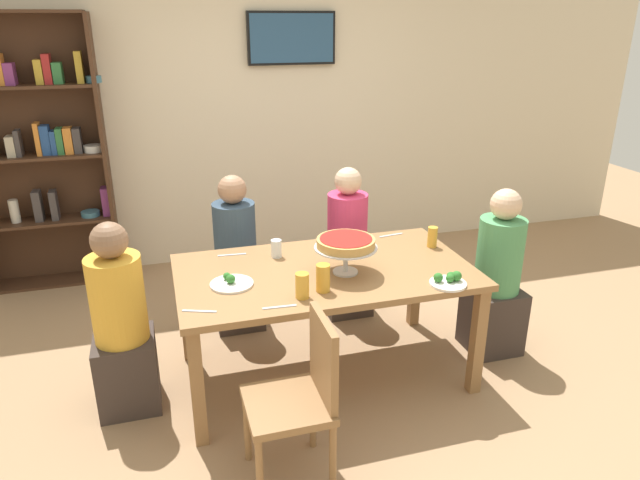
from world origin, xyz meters
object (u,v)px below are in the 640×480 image
(diner_head_west, at_px, (122,332))
(chair_near_left, at_px, (301,393))
(beer_glass_amber_spare, at_px, (323,278))
(salad_plate_spare, at_px, (231,283))
(diner_far_right, at_px, (347,252))
(television, at_px, (292,38))
(diner_head_east, at_px, (496,284))
(salad_plate_near_diner, at_px, (343,245))
(dining_table, at_px, (325,281))
(cutlery_fork_near, at_px, (199,311))
(diner_far_left, at_px, (236,264))
(beer_glass_amber_tall, at_px, (432,237))
(salad_plate_far_diner, at_px, (449,280))
(bookshelf, at_px, (35,151))
(deep_dish_pizza_stand, at_px, (346,244))
(water_glass_clear_near, at_px, (276,248))
(cutlery_knife_near, at_px, (232,255))
(cutlery_fork_far, at_px, (391,235))
(cutlery_knife_far, at_px, (280,307))
(beer_glass_amber_short, at_px, (302,286))

(diner_head_west, bearing_deg, chair_near_left, -44.64)
(beer_glass_amber_spare, bearing_deg, salad_plate_spare, 155.33)
(diner_head_west, distance_m, beer_glass_amber_spare, 1.19)
(diner_far_right, bearing_deg, diner_head_west, -64.60)
(television, height_order, diner_head_east, television)
(television, height_order, salad_plate_near_diner, television)
(dining_table, xyz_separation_m, cutlery_fork_near, (-0.78, -0.33, 0.08))
(diner_head_east, bearing_deg, diner_far_left, -27.04)
(television, xyz_separation_m, salad_plate_near_diner, (-0.12, -1.80, -1.23))
(beer_glass_amber_tall, bearing_deg, dining_table, -169.52)
(diner_head_east, xyz_separation_m, salad_plate_near_diner, (-0.98, 0.33, 0.27))
(diner_far_left, relative_size, cutlery_fork_near, 6.39)
(dining_table, relative_size, salad_plate_spare, 7.21)
(salad_plate_far_diner, relative_size, cutlery_fork_near, 1.17)
(dining_table, relative_size, beer_glass_amber_spare, 11.23)
(bookshelf, relative_size, salad_plate_far_diner, 10.53)
(deep_dish_pizza_stand, bearing_deg, water_glass_clear_near, 133.99)
(salad_plate_far_diner, height_order, beer_glass_amber_spare, beer_glass_amber_spare)
(cutlery_knife_near, bearing_deg, cutlery_fork_far, -173.13)
(cutlery_fork_near, bearing_deg, diner_head_west, 160.63)
(cutlery_knife_far, bearing_deg, bookshelf, 124.55)
(bookshelf, relative_size, beer_glass_amber_spare, 14.02)
(dining_table, height_order, beer_glass_amber_tall, beer_glass_amber_tall)
(bookshelf, height_order, diner_far_left, bookshelf)
(diner_far_right, distance_m, salad_plate_near_diner, 0.58)
(cutlery_fork_far, bearing_deg, salad_plate_spare, 14.67)
(cutlery_fork_near, bearing_deg, deep_dish_pizza_stand, 36.45)
(cutlery_knife_near, bearing_deg, cutlery_knife_far, 104.73)
(salad_plate_far_diner, relative_size, salad_plate_spare, 0.85)
(diner_head_east, distance_m, water_glass_clear_near, 1.49)
(diner_head_west, xyz_separation_m, salad_plate_far_diner, (1.81, -0.42, 0.27))
(television, xyz_separation_m, diner_far_right, (0.08, -1.32, -1.50))
(chair_near_left, bearing_deg, salad_plate_near_diner, -27.32)
(diner_far_right, distance_m, cutlery_fork_far, 0.49)
(cutlery_knife_far, bearing_deg, cutlery_fork_far, 43.31)
(cutlery_fork_far, bearing_deg, diner_head_west, 5.02)
(chair_near_left, distance_m, cutlery_knife_near, 1.22)
(diner_far_right, bearing_deg, television, -176.51)
(television, xyz_separation_m, water_glass_clear_near, (-0.57, -1.84, -1.19))
(cutlery_knife_far, bearing_deg, beer_glass_amber_tall, 28.82)
(television, relative_size, salad_plate_spare, 3.17)
(beer_glass_amber_short, distance_m, water_glass_clear_near, 0.60)
(chair_near_left, xyz_separation_m, cutlery_knife_near, (-0.15, 1.18, 0.26))
(television, height_order, chair_near_left, television)
(television, height_order, diner_head_west, television)
(bookshelf, bearing_deg, television, 2.42)
(salad_plate_spare, height_order, beer_glass_amber_spare, beer_glass_amber_spare)
(water_glass_clear_near, bearing_deg, cutlery_knife_far, -101.04)
(television, height_order, deep_dish_pizza_stand, television)
(bookshelf, distance_m, beer_glass_amber_short, 2.87)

